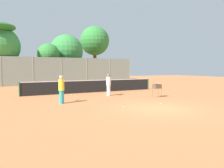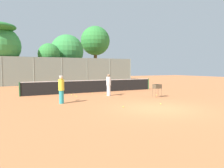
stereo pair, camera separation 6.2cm
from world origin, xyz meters
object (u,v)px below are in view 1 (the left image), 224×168
at_px(ball_cart, 157,87).
at_px(parked_car, 57,79).
at_px(player_white_outfit, 61,89).
at_px(player_red_cap, 109,85).
at_px(tennis_net, 93,86).

height_order(ball_cart, parked_car, parked_car).
height_order(player_white_outfit, player_red_cap, player_white_outfit).
relative_size(player_white_outfit, player_red_cap, 1.00).
bearing_deg(player_white_outfit, ball_cart, -86.24).
relative_size(tennis_net, parked_car, 2.83).
bearing_deg(player_red_cap, player_white_outfit, -39.59).
height_order(player_red_cap, ball_cart, player_red_cap).
bearing_deg(player_white_outfit, tennis_net, -33.64).
xyz_separation_m(tennis_net, player_white_outfit, (-3.98, -4.60, 0.30)).
bearing_deg(tennis_net, ball_cart, -60.31).
xyz_separation_m(tennis_net, player_red_cap, (0.16, -2.63, 0.29)).
bearing_deg(parked_car, player_red_cap, -89.21).
bearing_deg(player_white_outfit, player_red_cap, -57.23).
xyz_separation_m(tennis_net, parked_car, (-0.05, 12.37, 0.10)).
distance_m(player_white_outfit, player_red_cap, 4.59).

